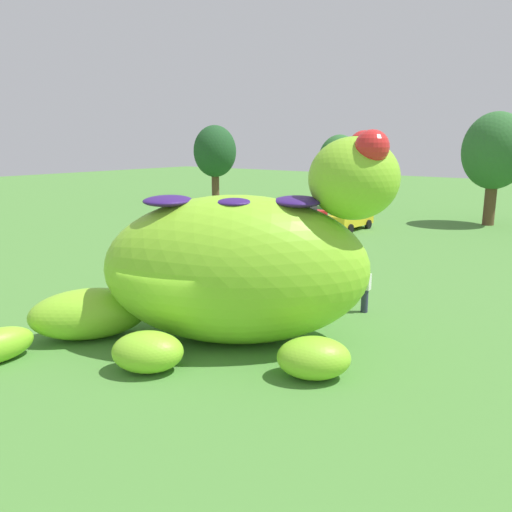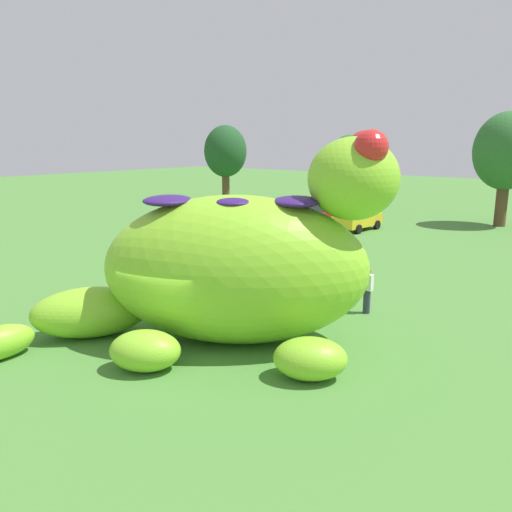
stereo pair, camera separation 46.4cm
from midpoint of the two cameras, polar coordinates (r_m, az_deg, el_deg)
ground_plane at (r=16.19m, az=-9.44°, el=-10.24°), size 160.00×160.00×0.00m
giant_inflatable_creature at (r=16.01m, az=-3.08°, el=-1.29°), size 10.39×11.16×6.56m
car_black at (r=39.58m, az=1.34°, el=4.86°), size 2.12×4.19×1.72m
car_red at (r=37.93m, az=4.73°, el=4.47°), size 2.20×4.23×1.72m
car_yellow at (r=37.30m, az=9.87°, el=4.19°), size 2.10×4.18×1.72m
tree_far_left at (r=54.10m, az=-4.81°, el=11.40°), size 4.37×4.37×7.75m
tree_left at (r=48.73m, az=8.90°, el=10.38°), size 3.80×3.80×6.75m
tree_mid_left at (r=42.18m, az=24.61°, el=10.44°), size 4.67×4.67×8.29m
spectator_mid_field at (r=18.97m, az=4.17°, el=-3.91°), size 0.38×0.26×1.71m
spectator_by_cars at (r=19.45m, az=11.29°, el=-3.71°), size 0.38×0.26×1.71m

